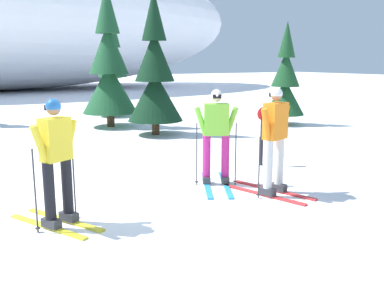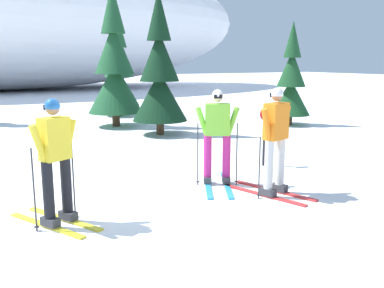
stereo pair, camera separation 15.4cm
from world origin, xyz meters
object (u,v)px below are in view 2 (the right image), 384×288
at_px(trail_marker_post, 265,133).
at_px(skier_yellow_jacket, 55,160).
at_px(pine_tree_center_left, 114,68).
at_px(pine_tree_center_right, 119,73).
at_px(skier_lime_jacket, 217,135).
at_px(pine_tree_center, 159,75).
at_px(skier_orange_jacket, 275,139).
at_px(pine_tree_far_right, 291,82).

bearing_deg(trail_marker_post, skier_yellow_jacket, -163.48).
relative_size(pine_tree_center_left, pine_tree_center_right, 1.14).
relative_size(skier_lime_jacket, pine_tree_center, 0.40).
distance_m(pine_tree_center, trail_marker_post, 4.97).
distance_m(skier_orange_jacket, pine_tree_center, 6.71).
height_order(skier_lime_jacket, skier_orange_jacket, skier_orange_jacket).
distance_m(skier_orange_jacket, pine_tree_far_right, 8.54).
xyz_separation_m(pine_tree_far_right, trail_marker_post, (-4.64, -4.48, -0.79)).
xyz_separation_m(pine_tree_center_right, trail_marker_post, (-0.06, -9.90, -1.07)).
bearing_deg(skier_lime_jacket, pine_tree_center, 76.51).
distance_m(pine_tree_center_left, pine_tree_center_right, 2.96).
height_order(pine_tree_center_right, pine_tree_far_right, pine_tree_center_right).
bearing_deg(pine_tree_center_left, skier_orange_jacket, -90.89).
height_order(skier_yellow_jacket, skier_orange_jacket, skier_orange_jacket).
distance_m(pine_tree_center, pine_tree_center_right, 5.08).
distance_m(skier_lime_jacket, skier_orange_jacket, 1.15).
bearing_deg(trail_marker_post, pine_tree_center_left, 98.13).
xyz_separation_m(skier_lime_jacket, pine_tree_center_left, (0.67, 7.90, 1.11)).
distance_m(skier_yellow_jacket, pine_tree_far_right, 11.09).
xyz_separation_m(skier_lime_jacket, trail_marker_post, (1.69, 0.75, -0.20)).
height_order(skier_lime_jacket, pine_tree_center_left, pine_tree_center_left).
distance_m(skier_yellow_jacket, pine_tree_center_right, 12.31).
distance_m(skier_yellow_jacket, pine_tree_center_left, 9.39).
height_order(pine_tree_center_left, pine_tree_center_right, pine_tree_center_left).
distance_m(pine_tree_center_right, pine_tree_far_right, 7.10).
xyz_separation_m(skier_orange_jacket, pine_tree_center_right, (1.22, 11.67, 0.82)).
height_order(skier_lime_jacket, pine_tree_center, pine_tree_center).
height_order(pine_tree_center_left, pine_tree_center, pine_tree_center_left).
relative_size(skier_yellow_jacket, pine_tree_center_right, 0.42).
bearing_deg(pine_tree_far_right, trail_marker_post, -135.97).
bearing_deg(skier_orange_jacket, pine_tree_center_right, 84.04).
distance_m(skier_yellow_jacket, trail_marker_post, 4.95).
height_order(pine_tree_center_left, pine_tree_far_right, pine_tree_center_left).
relative_size(skier_lime_jacket, pine_tree_far_right, 0.49).
relative_size(skier_yellow_jacket, skier_lime_jacket, 1.01).
xyz_separation_m(pine_tree_center, pine_tree_far_right, (4.99, -0.35, -0.32)).
bearing_deg(pine_tree_far_right, skier_orange_jacket, -132.85).
relative_size(pine_tree_center, trail_marker_post, 3.41).
bearing_deg(pine_tree_center, pine_tree_center_right, 85.42).
height_order(skier_orange_jacket, pine_tree_center_right, pine_tree_center_right).
relative_size(skier_orange_jacket, pine_tree_center, 0.42).
relative_size(pine_tree_center, pine_tree_center_right, 1.02).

